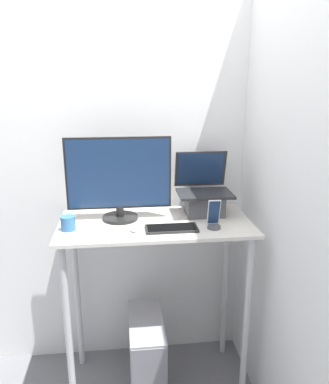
{
  "coord_description": "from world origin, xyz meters",
  "views": [
    {
      "loc": [
        -0.18,
        -1.76,
        1.9
      ],
      "look_at": [
        0.05,
        0.27,
        1.3
      ],
      "focal_mm": 35.0,
      "sensor_mm": 36.0,
      "label": 1
    }
  ],
  "objects_px": {
    "monitor": "(119,181)",
    "mouse": "(133,229)",
    "keyboard": "(171,228)",
    "laptop": "(204,198)",
    "computer_tower": "(147,357)",
    "cell_phone": "(214,219)"
  },
  "relations": [
    {
      "from": "laptop",
      "to": "cell_phone",
      "type": "bearing_deg",
      "value": -88.99
    },
    {
      "from": "keyboard",
      "to": "mouse",
      "type": "distance_m",
      "value": 0.21
    },
    {
      "from": "cell_phone",
      "to": "computer_tower",
      "type": "distance_m",
      "value": 0.99
    },
    {
      "from": "laptop",
      "to": "cell_phone",
      "type": "distance_m",
      "value": 0.25
    },
    {
      "from": "computer_tower",
      "to": "keyboard",
      "type": "bearing_deg",
      "value": -17.24
    },
    {
      "from": "laptop",
      "to": "mouse",
      "type": "distance_m",
      "value": 0.51
    },
    {
      "from": "monitor",
      "to": "computer_tower",
      "type": "distance_m",
      "value": 1.12
    },
    {
      "from": "mouse",
      "to": "computer_tower",
      "type": "distance_m",
      "value": 0.88
    },
    {
      "from": "monitor",
      "to": "mouse",
      "type": "height_order",
      "value": "monitor"
    },
    {
      "from": "laptop",
      "to": "keyboard",
      "type": "bearing_deg",
      "value": -133.88
    },
    {
      "from": "monitor",
      "to": "mouse",
      "type": "distance_m",
      "value": 0.31
    },
    {
      "from": "mouse",
      "to": "computer_tower",
      "type": "height_order",
      "value": "mouse"
    },
    {
      "from": "mouse",
      "to": "laptop",
      "type": "bearing_deg",
      "value": 28.71
    },
    {
      "from": "monitor",
      "to": "laptop",
      "type": "bearing_deg",
      "value": 4.42
    },
    {
      "from": "monitor",
      "to": "mouse",
      "type": "xyz_separation_m",
      "value": [
        0.07,
        -0.2,
        -0.22
      ]
    },
    {
      "from": "monitor",
      "to": "cell_phone",
      "type": "height_order",
      "value": "monitor"
    },
    {
      "from": "laptop",
      "to": "mouse",
      "type": "bearing_deg",
      "value": -151.29
    },
    {
      "from": "mouse",
      "to": "cell_phone",
      "type": "relative_size",
      "value": 0.34
    },
    {
      "from": "laptop",
      "to": "monitor",
      "type": "height_order",
      "value": "monitor"
    },
    {
      "from": "mouse",
      "to": "keyboard",
      "type": "bearing_deg",
      "value": 0.1
    },
    {
      "from": "computer_tower",
      "to": "mouse",
      "type": "bearing_deg",
      "value": -144.73
    },
    {
      "from": "monitor",
      "to": "keyboard",
      "type": "distance_m",
      "value": 0.41
    }
  ]
}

